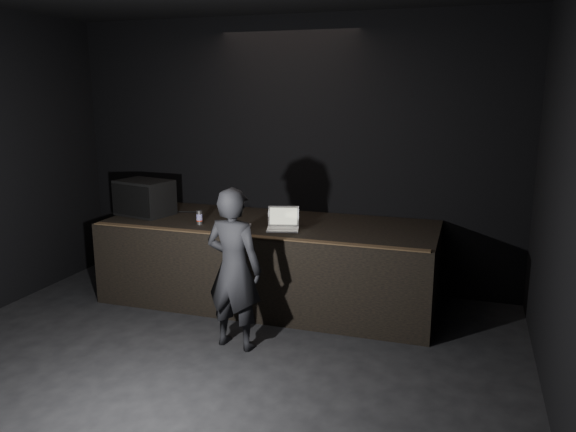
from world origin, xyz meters
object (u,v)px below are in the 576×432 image
Objects in this scene: stage_monitor at (144,198)px; person at (234,269)px; beer_can at (199,218)px; stage_riser at (270,262)px; laptop at (283,223)px.

stage_monitor is 2.19m from person.
stage_monitor reaches higher than beer_can.
stage_riser is 2.42× the size of person.
stage_riser is 1.82m from stage_monitor.
person is (0.86, -0.96, -0.26)m from beer_can.
stage_monitor is 0.46× the size of person.
stage_monitor is at bearing 159.89° from laptop.
stage_riser is at bearing 25.95° from beer_can.
beer_can is at bearing 170.59° from laptop.
beer_can reaches higher than stage_riser.
person is at bearing -85.77° from stage_riser.
person is at bearing -113.85° from laptop.
stage_monitor is at bearing -27.13° from person.
laptop is at bearing 7.85° from stage_monitor.
stage_riser is at bearing 119.22° from laptop.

